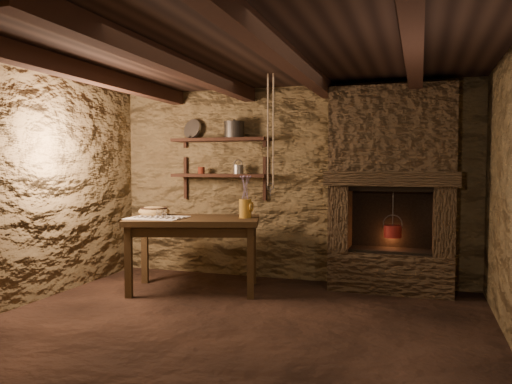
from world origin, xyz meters
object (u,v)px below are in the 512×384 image
(iron_stockpot, at_px, (234,130))
(red_pot, at_px, (393,230))
(wooden_bowl, at_px, (154,211))
(stoneware_jug, at_px, (246,199))
(work_table, at_px, (194,251))

(iron_stockpot, height_order, red_pot, iron_stockpot)
(wooden_bowl, distance_m, red_pot, 2.78)
(stoneware_jug, distance_m, iron_stockpot, 1.06)
(work_table, bearing_deg, red_pot, -0.39)
(work_table, height_order, wooden_bowl, wooden_bowl)
(wooden_bowl, bearing_deg, iron_stockpot, 38.15)
(stoneware_jug, distance_m, red_pot, 1.68)
(work_table, xyz_separation_m, wooden_bowl, (-0.58, 0.12, 0.43))
(wooden_bowl, relative_size, red_pot, 0.68)
(stoneware_jug, distance_m, wooden_bowl, 1.16)
(wooden_bowl, xyz_separation_m, iron_stockpot, (0.79, 0.62, 0.99))
(wooden_bowl, height_order, iron_stockpot, iron_stockpot)
(iron_stockpot, relative_size, red_pot, 0.46)
(work_table, distance_m, stoneware_jug, 0.83)
(wooden_bowl, relative_size, iron_stockpot, 1.49)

